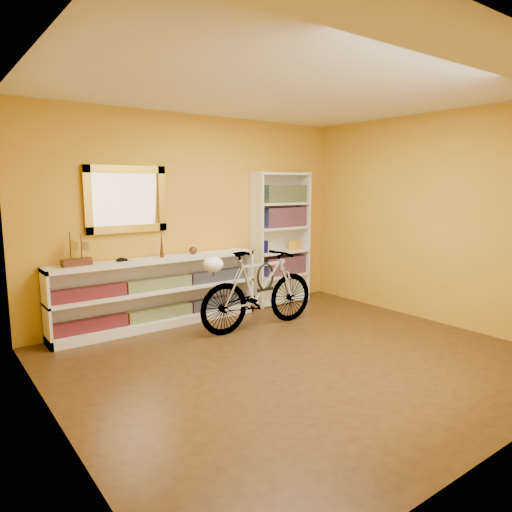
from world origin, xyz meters
TOP-DOWN VIEW (x-y plane):
  - floor at (0.00, 0.00)m, footprint 4.50×4.00m
  - ceiling at (0.00, 0.00)m, footprint 4.50×4.00m
  - back_wall at (0.00, 2.00)m, footprint 4.50×0.01m
  - left_wall at (-2.25, 0.00)m, footprint 0.01×4.00m
  - right_wall at (2.25, 0.00)m, footprint 0.01×4.00m
  - gilt_mirror at (-0.95, 1.97)m, footprint 0.98×0.06m
  - wall_socket at (0.90, 1.99)m, footprint 0.09×0.02m
  - console_unit at (-0.65, 1.81)m, footprint 2.60×0.35m
  - cd_row_lower at (-0.65, 1.79)m, footprint 2.50×0.13m
  - cd_row_upper at (-0.65, 1.79)m, footprint 2.50×0.13m
  - model_ship at (-1.59, 1.81)m, footprint 0.33×0.15m
  - toy_car at (-1.09, 1.81)m, footprint 0.00×0.00m
  - bronze_ornament at (-0.59, 1.81)m, footprint 0.05×0.05m
  - decorative_orb at (-0.17, 1.81)m, footprint 0.10×0.10m
  - bookcase at (1.29, 1.84)m, footprint 0.90×0.30m
  - book_row_a at (1.34, 1.84)m, footprint 0.70×0.22m
  - book_row_b at (1.34, 1.84)m, footprint 0.70×0.22m
  - book_row_c at (1.34, 1.84)m, footprint 0.70×0.22m
  - travel_mug at (0.99, 1.82)m, footprint 0.08×0.08m
  - red_tin at (1.09, 1.87)m, footprint 0.17×0.17m
  - yellow_bag at (1.54, 1.80)m, footprint 0.20×0.16m
  - bicycle at (0.29, 1.03)m, footprint 0.47×1.64m
  - helmet at (-0.34, 1.05)m, footprint 0.23×0.22m
  - u_lock at (0.38, 1.03)m, footprint 0.25×0.03m

SIDE VIEW (x-z plane):
  - floor at x=0.00m, z-range -0.01..0.00m
  - cd_row_lower at x=-0.65m, z-range 0.10..0.24m
  - wall_socket at x=0.90m, z-range 0.21..0.29m
  - console_unit at x=-0.65m, z-range 0.00..0.85m
  - bicycle at x=0.29m, z-range 0.00..0.96m
  - cd_row_upper at x=-0.65m, z-range 0.47..0.60m
  - book_row_a at x=1.34m, z-range 0.42..0.68m
  - u_lock at x=0.38m, z-range 0.50..0.75m
  - yellow_bag at x=1.54m, z-range 0.77..0.90m
  - helmet at x=-0.34m, z-range 0.76..0.93m
  - toy_car at x=-1.09m, z-range 0.85..0.85m
  - travel_mug at x=0.99m, z-range 0.77..0.94m
  - decorative_orb at x=-0.17m, z-range 0.85..0.95m
  - bookcase at x=1.29m, z-range 0.00..1.90m
  - bronze_ornament at x=-0.59m, z-range 0.85..1.16m
  - model_ship at x=-1.59m, z-range 0.85..1.23m
  - book_row_b at x=1.34m, z-range 1.11..1.40m
  - back_wall at x=0.00m, z-range 0.00..2.60m
  - left_wall at x=-2.25m, z-range 0.00..2.60m
  - right_wall at x=2.25m, z-range 0.00..2.60m
  - gilt_mirror at x=-0.95m, z-range 1.16..1.94m
  - red_tin at x=1.09m, z-range 1.46..1.64m
  - book_row_c at x=1.34m, z-range 1.46..1.71m
  - ceiling at x=0.00m, z-range 2.60..2.61m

